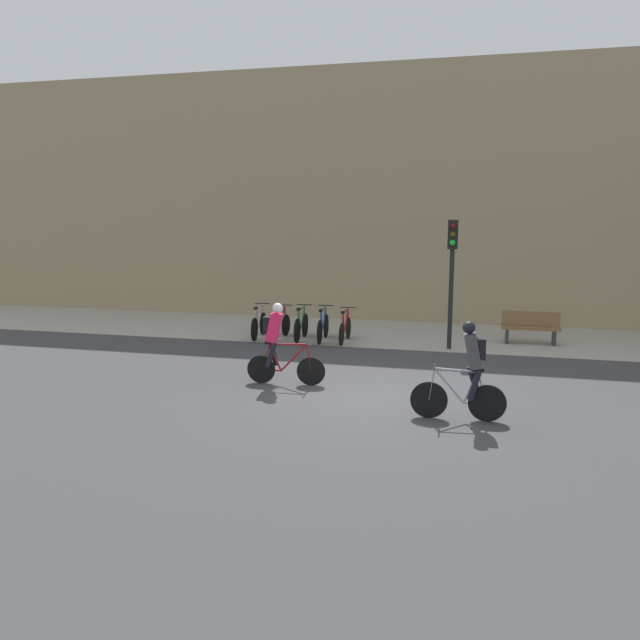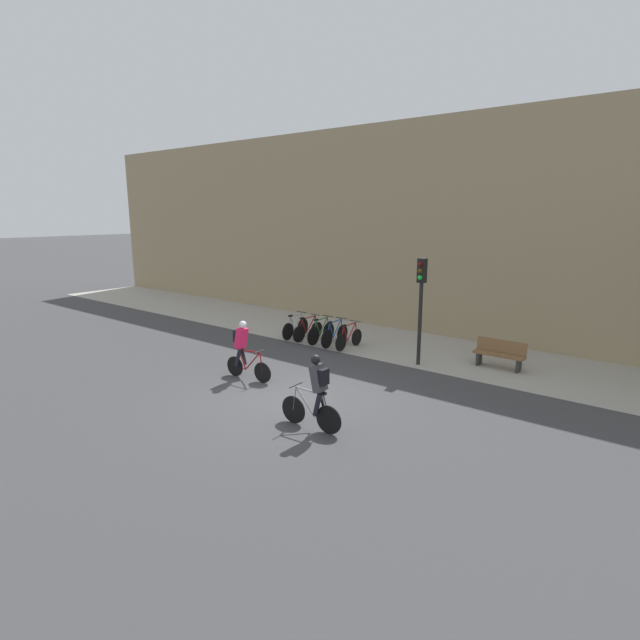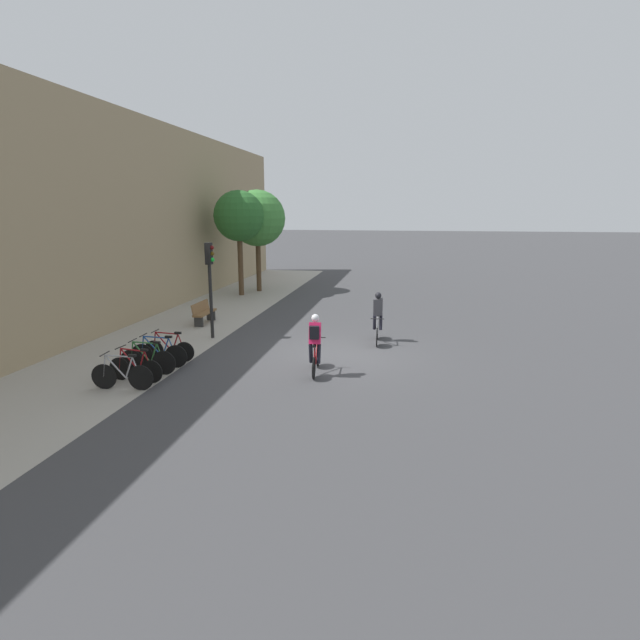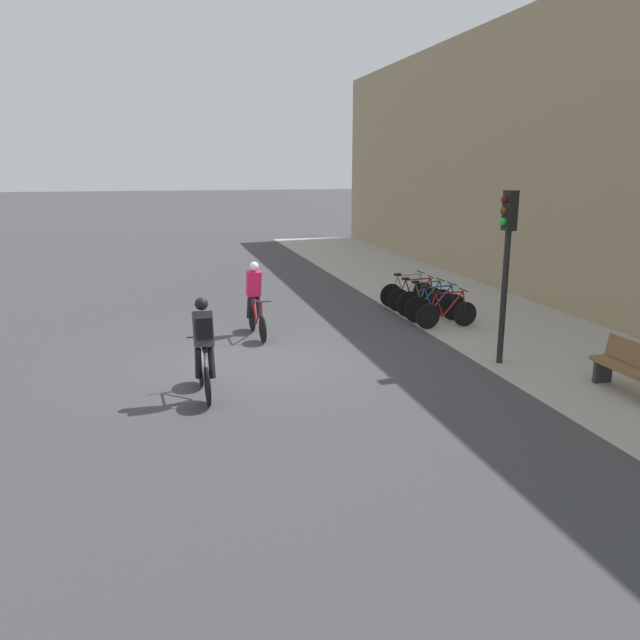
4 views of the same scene
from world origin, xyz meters
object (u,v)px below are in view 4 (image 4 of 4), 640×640
at_px(cyclist_pink, 255,296).
at_px(cyclist_grey, 203,346).
at_px(traffic_light_pole, 507,245).
at_px(parked_bike_0, 407,292).
at_px(bench, 631,368).
at_px(parked_bike_2, 425,301).
at_px(parked_bike_3, 436,306).
at_px(parked_bike_4, 447,312).
at_px(parked_bike_1, 416,297).

relative_size(cyclist_pink, cyclist_grey, 0.99).
bearing_deg(cyclist_grey, traffic_light_pole, 95.37).
relative_size(parked_bike_0, bench, 1.06).
bearing_deg(cyclist_grey, parked_bike_2, 127.70).
bearing_deg(parked_bike_2, cyclist_grey, -52.30).
xyz_separation_m(cyclist_grey, traffic_light_pole, (-0.56, 5.91, 1.44)).
xyz_separation_m(cyclist_pink, bench, (5.58, 5.72, -0.48)).
bearing_deg(traffic_light_pole, bench, 30.43).
relative_size(cyclist_pink, parked_bike_3, 1.01).
bearing_deg(bench, cyclist_grey, -102.65).
xyz_separation_m(cyclist_grey, parked_bike_3, (-4.10, 6.14, -0.54)).
relative_size(cyclist_pink, parked_bike_4, 1.08).
height_order(parked_bike_0, parked_bike_1, parked_bike_0).
height_order(parked_bike_2, traffic_light_pole, traffic_light_pole).
relative_size(cyclist_grey, parked_bike_4, 1.09).
distance_m(cyclist_pink, parked_bike_0, 5.14).
bearing_deg(parked_bike_3, parked_bike_2, 179.92).
distance_m(parked_bike_0, parked_bike_1, 0.64).
xyz_separation_m(cyclist_grey, parked_bike_4, (-3.46, 6.14, -0.56)).
bearing_deg(cyclist_grey, cyclist_pink, 159.67).
distance_m(parked_bike_3, parked_bike_4, 0.64).
xyz_separation_m(parked_bike_1, parked_bike_2, (0.64, 0.00, 0.02)).
distance_m(parked_bike_0, bench, 7.72).
relative_size(cyclist_grey, traffic_light_pole, 0.52).
bearing_deg(traffic_light_pole, parked_bike_3, 176.40).
height_order(parked_bike_2, parked_bike_4, parked_bike_2).
distance_m(parked_bike_0, traffic_light_pole, 5.83).
bearing_deg(parked_bike_3, parked_bike_0, 179.99).
height_order(cyclist_grey, parked_bike_2, cyclist_grey).
xyz_separation_m(parked_bike_2, traffic_light_pole, (4.19, -0.22, 1.98)).
distance_m(cyclist_grey, parked_bike_0, 8.62).
bearing_deg(parked_bike_0, traffic_light_pole, -2.34).
distance_m(cyclist_pink, parked_bike_3, 4.70).
distance_m(parked_bike_4, bench, 5.18).
relative_size(cyclist_grey, parked_bike_2, 1.06).
relative_size(cyclist_grey, parked_bike_0, 1.07).
xyz_separation_m(cyclist_grey, parked_bike_1, (-5.39, 6.14, -0.56)).
relative_size(cyclist_pink, traffic_light_pole, 0.51).
relative_size(parked_bike_1, parked_bike_4, 1.00).
height_order(traffic_light_pole, bench, traffic_light_pole).
relative_size(parked_bike_3, parked_bike_4, 1.07).
height_order(cyclist_pink, bench, cyclist_pink).
bearing_deg(cyclist_grey, parked_bike_1, 131.28).
xyz_separation_m(cyclist_pink, traffic_light_pole, (3.41, 4.45, 1.44)).
distance_m(cyclist_grey, bench, 7.38).
height_order(parked_bike_3, parked_bike_4, parked_bike_3).
relative_size(parked_bike_0, parked_bike_3, 0.96).
bearing_deg(parked_bike_1, parked_bike_3, 0.00).
distance_m(cyclist_pink, bench, 8.00).
xyz_separation_m(cyclist_pink, parked_bike_1, (-1.43, 4.67, -0.56)).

